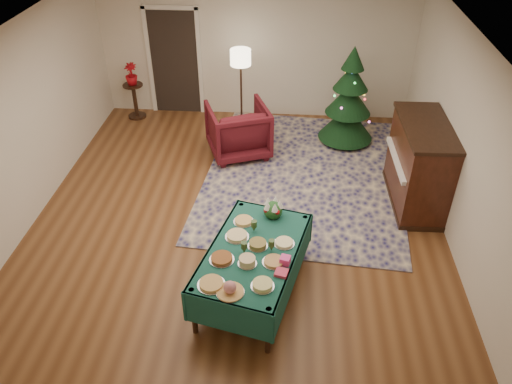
# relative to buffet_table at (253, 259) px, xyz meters

# --- Properties ---
(room_shell) EXTENTS (7.00, 7.00, 7.00)m
(room_shell) POSITION_rel_buffet_table_xyz_m (-0.35, 1.47, 0.80)
(room_shell) COLOR #593319
(room_shell) RESTS_ON ground
(doorway) EXTENTS (1.08, 0.04, 2.16)m
(doorway) POSITION_rel_buffet_table_xyz_m (-1.95, 4.95, 0.54)
(doorway) COLOR black
(doorway) RESTS_ON ground
(rug) EXTENTS (3.54, 4.45, 0.02)m
(rug) POSITION_rel_buffet_table_xyz_m (0.63, 2.70, -0.54)
(rug) COLOR #14144B
(rug) RESTS_ON ground
(buffet_table) EXTENTS (1.43, 1.97, 0.69)m
(buffet_table) POSITION_rel_buffet_table_xyz_m (0.00, 0.00, 0.00)
(buffet_table) COLOR black
(buffet_table) RESTS_ON ground
(platter_0) EXTENTS (0.31, 0.31, 0.04)m
(platter_0) POSITION_rel_buffet_table_xyz_m (-0.40, -0.60, 0.16)
(platter_0) COLOR silver
(platter_0) RESTS_ON buffet_table
(platter_1) EXTENTS (0.31, 0.31, 0.15)m
(platter_1) POSITION_rel_buffet_table_xyz_m (-0.19, -0.69, 0.20)
(platter_1) COLOR silver
(platter_1) RESTS_ON buffet_table
(platter_2) EXTENTS (0.26, 0.26, 0.06)m
(platter_2) POSITION_rel_buffet_table_xyz_m (0.15, -0.58, 0.16)
(platter_2) COLOR silver
(platter_2) RESTS_ON buffet_table
(platter_3) EXTENTS (0.29, 0.29, 0.05)m
(platter_3) POSITION_rel_buffet_table_xyz_m (-0.35, -0.20, 0.16)
(platter_3) COLOR silver
(platter_3) RESTS_ON buffet_table
(platter_4) EXTENTS (0.22, 0.22, 0.09)m
(platter_4) POSITION_rel_buffet_table_xyz_m (-0.05, -0.24, 0.18)
(platter_4) COLOR silver
(platter_4) RESTS_ON buffet_table
(platter_5) EXTENTS (0.27, 0.27, 0.04)m
(platter_5) POSITION_rel_buffet_table_xyz_m (0.25, -0.19, 0.16)
(platter_5) COLOR silver
(platter_5) RESTS_ON buffet_table
(platter_6) EXTENTS (0.29, 0.29, 0.05)m
(platter_6) POSITION_rel_buffet_table_xyz_m (-0.21, 0.22, 0.16)
(platter_6) COLOR silver
(platter_6) RESTS_ON buffet_table
(platter_7) EXTENTS (0.24, 0.24, 0.07)m
(platter_7) POSITION_rel_buffet_table_xyz_m (0.05, 0.07, 0.17)
(platter_7) COLOR silver
(platter_7) RESTS_ON buffet_table
(platter_8) EXTENTS (0.25, 0.25, 0.04)m
(platter_8) POSITION_rel_buffet_table_xyz_m (0.36, 0.14, 0.16)
(platter_8) COLOR silver
(platter_8) RESTS_ON buffet_table
(platter_9) EXTENTS (0.26, 0.26, 0.04)m
(platter_9) POSITION_rel_buffet_table_xyz_m (-0.16, 0.51, 0.16)
(platter_9) COLOR silver
(platter_9) RESTS_ON buffet_table
(goblet_0) EXTENTS (0.07, 0.07, 0.16)m
(goblet_0) POSITION_rel_buffet_table_xyz_m (-0.02, 0.34, 0.22)
(goblet_0) COLOR #2D471E
(goblet_0) RESTS_ON buffet_table
(goblet_1) EXTENTS (0.07, 0.07, 0.16)m
(goblet_1) POSITION_rel_buffet_table_xyz_m (0.21, 0.00, 0.22)
(goblet_1) COLOR #2D471E
(goblet_1) RESTS_ON buffet_table
(goblet_2) EXTENTS (0.07, 0.07, 0.16)m
(goblet_2) POSITION_rel_buffet_table_xyz_m (-0.10, -0.06, 0.22)
(goblet_2) COLOR #2D471E
(goblet_2) RESTS_ON buffet_table
(napkin_stack) EXTENTS (0.17, 0.17, 0.04)m
(napkin_stack) POSITION_rel_buffet_table_xyz_m (0.34, -0.37, 0.16)
(napkin_stack) COLOR #D73B5C
(napkin_stack) RESTS_ON buffet_table
(gift_box) EXTENTS (0.13, 0.13, 0.09)m
(gift_box) POSITION_rel_buffet_table_xyz_m (0.38, -0.20, 0.18)
(gift_box) COLOR #FC46A3
(gift_box) RESTS_ON buffet_table
(centerpiece) EXTENTS (0.25, 0.25, 0.29)m
(centerpiece) POSITION_rel_buffet_table_xyz_m (0.20, 0.66, 0.26)
(centerpiece) COLOR #1E4C1E
(centerpiece) RESTS_ON buffet_table
(armchair) EXTENTS (1.25, 1.21, 1.02)m
(armchair) POSITION_rel_buffet_table_xyz_m (-0.54, 3.34, -0.04)
(armchair) COLOR #4F1118
(armchair) RESTS_ON ground
(floor_lamp) EXTENTS (0.38, 0.38, 1.56)m
(floor_lamp) POSITION_rel_buffet_table_xyz_m (-0.58, 4.32, 0.77)
(floor_lamp) COLOR #A57F3F
(floor_lamp) RESTS_ON ground
(side_table) EXTENTS (0.39, 0.39, 0.70)m
(side_table) POSITION_rel_buffet_table_xyz_m (-2.75, 4.62, -0.21)
(side_table) COLOR black
(side_table) RESTS_ON ground
(potted_plant) EXTENTS (0.24, 0.43, 0.24)m
(potted_plant) POSITION_rel_buffet_table_xyz_m (-2.75, 4.62, 0.27)
(potted_plant) COLOR #A50B13
(potted_plant) RESTS_ON side_table
(christmas_tree) EXTENTS (1.17, 1.17, 1.81)m
(christmas_tree) POSITION_rel_buffet_table_xyz_m (1.39, 3.93, 0.26)
(christmas_tree) COLOR black
(christmas_tree) RESTS_ON ground
(piano) EXTENTS (0.76, 1.55, 1.33)m
(piano) POSITION_rel_buffet_table_xyz_m (2.30, 2.10, 0.10)
(piano) COLOR black
(piano) RESTS_ON ground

